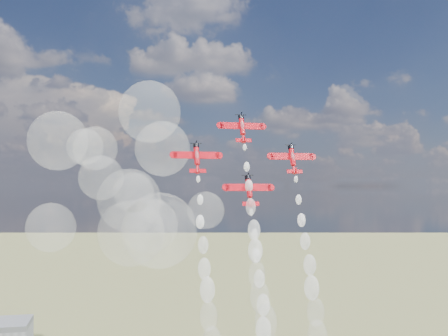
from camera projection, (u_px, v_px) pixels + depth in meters
name	position (u px, v px, depth m)	size (l,w,h in m)	color
plane_lead	(242.00, 128.00, 146.73)	(12.41, 5.87, 8.38)	red
plane_left	(197.00, 157.00, 139.95)	(12.41, 5.87, 8.38)	red
plane_right	(292.00, 159.00, 145.59)	(12.41, 5.87, 8.38)	red
plane_slot	(249.00, 190.00, 138.81)	(12.41, 5.87, 8.38)	red
smoke_trail_lead	(259.00, 282.00, 128.27)	(5.44, 22.22, 46.05)	white
smoke_trail_left	(210.00, 326.00, 121.59)	(5.14, 21.37, 46.67)	white
smoke_trail_right	(316.00, 321.00, 127.30)	(5.16, 21.45, 46.80)	white
drifted_smoke_cloud	(130.00, 191.00, 159.34)	(62.95, 40.86, 57.72)	white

